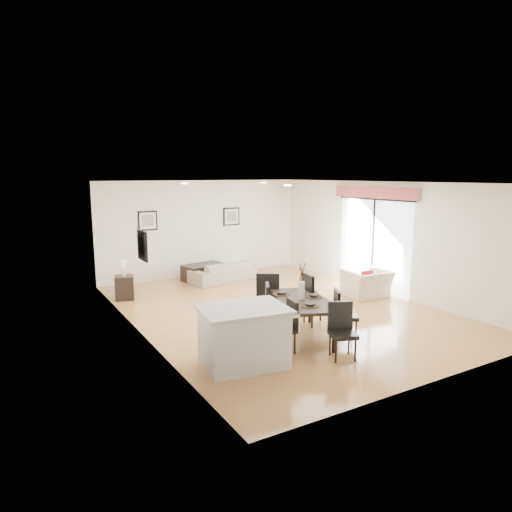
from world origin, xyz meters
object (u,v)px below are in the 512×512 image
bar_stool (292,318)px  sofa (224,271)px  dining_chair_head (342,327)px  dining_chair_efar (313,297)px  armchair (367,284)px  dining_chair_enear (342,311)px  dining_chair_foot (268,294)px  dining_chair_wfar (261,308)px  dining_chair_wnear (287,323)px  kitchen_island (243,336)px  dining_table (301,303)px  side_table (125,288)px  coffee_table (204,272)px

bar_stool → sofa: bearing=75.9°
dining_chair_head → dining_chair_efar: bearing=92.0°
armchair → dining_chair_head: size_ratio=1.12×
dining_chair_enear → armchair: bearing=-23.3°
dining_chair_foot → dining_chair_wfar: bearing=84.2°
dining_chair_wnear → dining_chair_head: (0.63, -0.61, 0.01)m
dining_chair_wfar → bar_stool: dining_chair_wfar is taller
dining_chair_efar → kitchen_island: bearing=126.8°
dining_chair_wfar → dining_chair_efar: dining_chair_efar is taller
dining_table → side_table: (-2.07, 4.11, -0.35)m
sofa → dining_chair_wnear: dining_chair_wnear is taller
dining_table → side_table: size_ratio=3.37×
dining_table → dining_chair_wnear: size_ratio=2.16×
dining_chair_foot → coffee_table: bearing=-61.6°
armchair → dining_chair_head: 3.81m
dining_table → coffee_table: dining_table is taller
dining_chair_efar → kitchen_island: 2.27m
dining_chair_wnear → dining_table: bearing=136.5°
dining_chair_wfar → side_table: dining_chair_wfar is taller
coffee_table → armchair: bearing=-64.6°
dining_table → coffee_table: bearing=108.9°
kitchen_island → dining_chair_efar: bearing=33.6°
sofa → dining_chair_head: bearing=72.9°
dining_table → dining_chair_wfar: size_ratio=1.94×
sofa → bar_stool: size_ratio=2.71×
dining_chair_foot → kitchen_island: (-1.41, -1.58, -0.10)m
dining_chair_enear → bar_stool: size_ratio=1.25×
dining_table → dining_chair_efar: bearing=59.2°
dining_chair_foot → side_table: (-2.02, 3.06, -0.28)m
dining_table → dining_chair_enear: dining_chair_enear is taller
dining_table → sofa: bearing=103.5°
armchair → dining_chair_wfar: bearing=21.5°
bar_stool → armchair: bearing=29.3°
dining_table → dining_chair_efar: size_ratio=1.86×
dining_chair_enear → side_table: size_ratio=1.56×
dining_chair_head → dining_chair_foot: dining_chair_foot is taller
sofa → bar_stool: (-1.28, -5.11, 0.32)m
dining_chair_enear → dining_chair_head: (-0.57, -0.66, 0.01)m
dining_chair_foot → bar_stool: 1.66m
bar_stool → kitchen_island: bearing=-180.0°
sofa → dining_table: bearing=70.9°
armchair → dining_chair_efar: dining_chair_efar is taller
dining_chair_head → kitchen_island: bearing=-176.3°
dining_chair_efar → bar_stool: bearing=141.7°
sofa → dining_chair_enear: size_ratio=2.16×
coffee_table → side_table: (-2.38, -0.85, 0.05)m
dining_chair_head → coffee_table: size_ratio=0.80×
dining_chair_head → coffee_table: bearing=109.8°
dining_chair_wnear → dining_chair_enear: same height
dining_chair_wfar → kitchen_island: (-0.86, -0.92, -0.08)m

